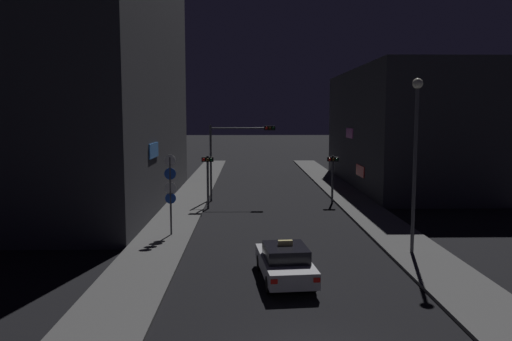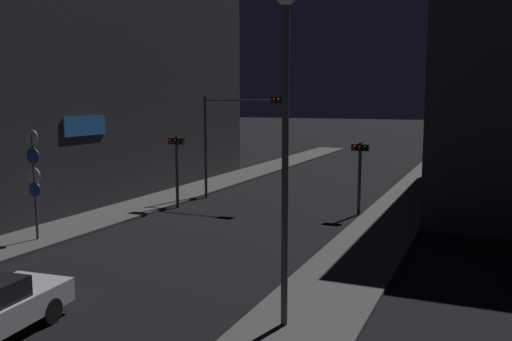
% 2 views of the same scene
% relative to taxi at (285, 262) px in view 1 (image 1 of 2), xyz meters
% --- Properties ---
extents(sidewalk_left, '(2.85, 59.11, 0.14)m').
position_rel_taxi_xyz_m(sidewalk_left, '(-5.83, 20.89, -0.66)').
color(sidewalk_left, '#4C4C4C').
rests_on(sidewalk_left, ground_plane).
extents(sidewalk_right, '(2.85, 59.11, 0.14)m').
position_rel_taxi_xyz_m(sidewalk_right, '(6.44, 20.89, -0.66)').
color(sidewalk_right, '#4C4C4C').
rests_on(sidewalk_right, ground_plane).
extents(building_facade_left, '(9.63, 24.66, 23.64)m').
position_rel_taxi_xyz_m(building_facade_left, '(-12.03, 16.98, 11.08)').
color(building_facade_left, '#333338').
rests_on(building_facade_left, ground_plane).
extents(building_facade_right, '(9.28, 22.99, 10.43)m').
position_rel_taxi_xyz_m(building_facade_right, '(12.47, 26.36, 4.48)').
color(building_facade_right, '#333338').
rests_on(building_facade_right, ground_plane).
extents(taxi, '(2.21, 4.60, 1.62)m').
position_rel_taxi_xyz_m(taxi, '(0.00, 0.00, 0.00)').
color(taxi, '#B7B7BC').
rests_on(taxi, ground_plane).
extents(traffic_light_overhead, '(4.86, 0.42, 5.71)m').
position_rel_taxi_xyz_m(traffic_light_overhead, '(-2.35, 18.21, 3.39)').
color(traffic_light_overhead, '#47474C').
rests_on(traffic_light_overhead, ground_plane).
extents(traffic_light_left_kerb, '(0.80, 0.42, 3.67)m').
position_rel_taxi_xyz_m(traffic_light_left_kerb, '(-4.15, 15.17, 1.90)').
color(traffic_light_left_kerb, '#47474C').
rests_on(traffic_light_left_kerb, ground_plane).
extents(traffic_light_right_kerb, '(0.80, 0.42, 3.50)m').
position_rel_taxi_xyz_m(traffic_light_right_kerb, '(4.76, 17.14, 1.79)').
color(traffic_light_right_kerb, '#47474C').
rests_on(traffic_light_right_kerb, ground_plane).
extents(sign_pole_left, '(0.64, 0.10, 4.23)m').
position_rel_taxi_xyz_m(sign_pole_left, '(-5.48, 7.11, 1.89)').
color(sign_pole_left, '#47474C').
rests_on(sign_pole_left, sidewalk_left).
extents(street_lamp_near_block, '(0.47, 0.47, 7.90)m').
position_rel_taxi_xyz_m(street_lamp_near_block, '(6.10, 3.41, 4.52)').
color(street_lamp_near_block, '#47474C').
rests_on(street_lamp_near_block, sidewalk_right).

